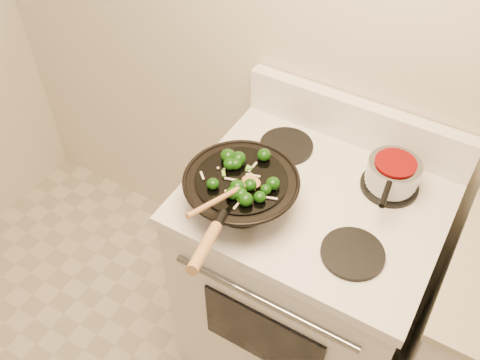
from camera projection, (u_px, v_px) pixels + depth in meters
The scene contains 5 objects.
stove at pixel (304, 277), 1.97m from camera, with size 0.78×0.67×1.08m.
wok at pixel (241, 191), 1.56m from camera, with size 0.34×0.56×0.21m.
stirfry at pixel (243, 177), 1.52m from camera, with size 0.24×0.24×0.04m.
wooden_spoon at pixel (234, 191), 1.46m from camera, with size 0.09×0.27×0.08m.
saucepan at pixel (393, 174), 1.63m from camera, with size 0.16×0.26×0.10m.
Camera 1 is at (0.23, 0.10, 2.15)m, focal length 40.00 mm.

